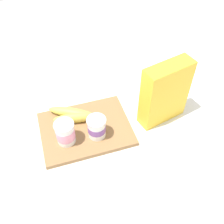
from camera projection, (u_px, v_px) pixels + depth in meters
ground_plane at (86, 130)px, 0.98m from camera, size 2.40×2.40×0.00m
cutting_board at (86, 129)px, 0.98m from camera, size 0.33×0.25×0.02m
cereal_box at (165, 93)px, 0.94m from camera, size 0.19×0.10×0.25m
yogurt_cup_front at (97, 127)px, 0.92m from camera, size 0.07×0.07×0.08m
yogurt_cup_back at (65, 133)px, 0.90m from camera, size 0.07×0.07×0.09m
banana_bunch at (73, 115)px, 0.99m from camera, size 0.18×0.12×0.04m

